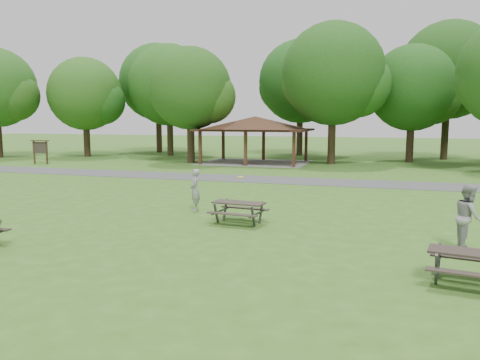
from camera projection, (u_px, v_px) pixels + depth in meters
name	position (u px, v px, depth m)	size (l,w,h in m)	color
ground	(169.00, 238.00, 14.17)	(160.00, 160.00, 0.00)	#34631C
asphalt_path	(275.00, 180.00, 27.41)	(120.00, 3.20, 0.02)	#454548
pavilion	(255.00, 125.00, 37.65)	(8.60, 7.01, 3.76)	#382014
notice_board	(40.00, 147.00, 36.97)	(1.60, 0.30, 1.88)	#392114
tree_row_b	(86.00, 96.00, 43.79)	(7.14, 6.80, 9.28)	black
tree_row_c	(170.00, 88.00, 44.90)	(8.19, 7.80, 10.67)	#2E2114
tree_row_d	(191.00, 91.00, 37.37)	(6.93, 6.60, 9.27)	black
tree_row_e	(335.00, 77.00, 36.32)	(8.40, 8.00, 11.02)	black
tree_row_f	(413.00, 91.00, 37.98)	(7.35, 7.00, 9.55)	black
tree_deep_a	(159.00, 84.00, 49.02)	(8.40, 8.00, 11.38)	#331E16
tree_deep_b	(302.00, 84.00, 45.07)	(8.40, 8.00, 11.13)	#311F15
tree_deep_c	(450.00, 73.00, 40.18)	(8.82, 8.40, 11.90)	black
picnic_table_middle	(239.00, 207.00, 16.04)	(1.89, 1.58, 0.77)	#2F2922
picnic_table_far	(473.00, 260.00, 10.00)	(2.01, 1.71, 0.78)	#2B231F
frisbee_in_flight	(240.00, 177.00, 16.97)	(0.30, 0.30, 0.02)	yellow
frisbee_thrower	(195.00, 190.00, 18.26)	(0.60, 0.39, 1.63)	#949497
frisbee_catcher	(468.00, 217.00, 12.83)	(0.88, 0.68, 1.81)	#959597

